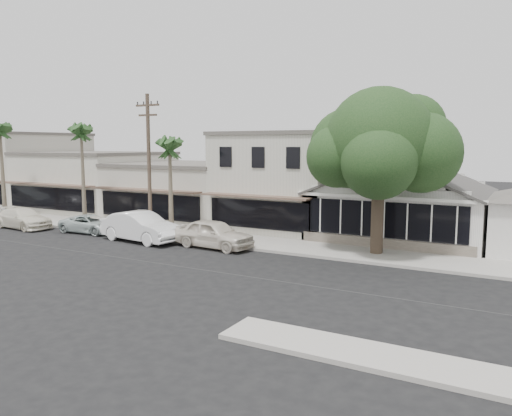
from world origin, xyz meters
The scene contains 16 objects.
ground centered at (0.00, 0.00, 0.00)m, with size 140.00×140.00×0.00m, color black.
sidewalk_north centered at (-8.00, 6.75, 0.07)m, with size 90.00×3.50×0.15m, color #9E9991.
corner_shop centered at (5.00, 12.47, 2.62)m, with size 10.40×8.60×5.10m.
row_building_near centered at (-3.00, 13.50, 3.25)m, with size 8.00×10.00×6.50m, color silver.
row_building_midnear centered at (-12.00, 13.50, 2.10)m, with size 10.00×10.00×4.20m, color #BCB7A9.
row_building_midfar centered at (-22.50, 13.50, 2.50)m, with size 11.00×10.00×5.00m, color silver.
row_building_far centered at (-33.50, 13.50, 3.40)m, with size 11.00×10.00×6.80m, color #BCB7A9.
utility_pole centered at (-9.00, 5.20, 4.79)m, with size 1.80×0.24×9.00m.
car_0 centered at (-3.70, 4.51, 0.82)m, with size 1.94×4.82×1.64m, color silver.
car_1 centered at (-8.70, 3.93, 0.90)m, with size 1.91×5.49×1.81m, color white.
car_2 centered at (-13.70, 4.58, 0.60)m, with size 1.99×4.33×1.20m, color #B2C0BC.
car_3 centered at (-19.32, 3.56, 0.71)m, with size 2.00×4.93×1.43m, color white.
shade_tree centered at (4.92, 7.34, 5.84)m, with size 7.99×7.23×8.87m.
palm_east centered at (-7.86, 5.85, 5.72)m, with size 2.76×2.76×6.72m.
palm_mid centered at (-15.75, 5.94, 6.64)m, with size 2.53×2.53×7.71m.
palm_west centered at (-24.75, 5.89, 6.93)m, with size 3.02×3.02×8.07m.
Camera 1 is at (12.09, -18.85, 5.87)m, focal length 35.00 mm.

